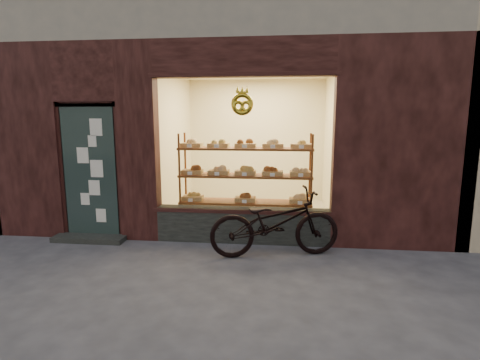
# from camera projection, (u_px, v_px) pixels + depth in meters

# --- Properties ---
(ground) EXTENTS (90.00, 90.00, 0.00)m
(ground) POSITION_uv_depth(u_px,v_px,m) (179.00, 306.00, 3.93)
(ground) COLOR #393A40
(display_shelf) EXTENTS (2.20, 0.45, 1.70)m
(display_shelf) POSITION_uv_depth(u_px,v_px,m) (245.00, 182.00, 6.23)
(display_shelf) COLOR brown
(display_shelf) RESTS_ON ground
(bicycle) EXTENTS (1.95, 1.05, 0.97)m
(bicycle) POSITION_uv_depth(u_px,v_px,m) (275.00, 223.00, 5.29)
(bicycle) COLOR black
(bicycle) RESTS_ON ground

